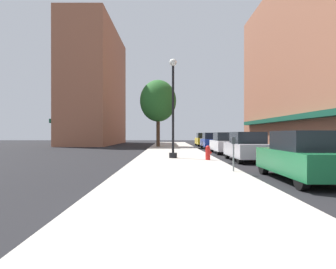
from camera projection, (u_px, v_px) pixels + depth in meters
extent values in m
plane|color=black|center=(222.00, 153.00, 23.61)|extent=(90.00, 90.00, 0.00)
cube|color=#A8A399|center=(172.00, 151.00, 24.59)|extent=(4.80, 50.00, 0.12)
cube|color=#9E6047|center=(329.00, 49.00, 27.61)|extent=(6.00, 40.00, 19.22)
cube|color=#144C38|center=(294.00, 117.00, 27.62)|extent=(0.90, 34.00, 0.50)
cube|color=#9E6047|center=(95.00, 87.00, 42.53)|extent=(6.00, 18.00, 16.71)
cube|color=#144C38|center=(72.00, 123.00, 42.53)|extent=(0.90, 15.30, 0.50)
cylinder|color=black|center=(172.00, 155.00, 17.29)|extent=(0.48, 0.48, 0.30)
cylinder|color=black|center=(172.00, 109.00, 17.28)|extent=(0.14, 0.14, 5.20)
sphere|color=silver|center=(172.00, 63.00, 17.28)|extent=(0.44, 0.44, 0.44)
cylinder|color=red|center=(207.00, 154.00, 15.97)|extent=(0.26, 0.26, 0.62)
sphere|color=red|center=(207.00, 148.00, 15.97)|extent=(0.24, 0.24, 0.24)
cylinder|color=red|center=(209.00, 153.00, 15.97)|extent=(0.12, 0.10, 0.10)
cylinder|color=slate|center=(232.00, 158.00, 11.15)|extent=(0.06, 0.06, 1.05)
cube|color=#33383D|center=(232.00, 141.00, 11.14)|extent=(0.14, 0.09, 0.26)
cylinder|color=#422D1E|center=(157.00, 130.00, 32.33)|extent=(0.40, 0.40, 3.59)
ellipsoid|color=#235B23|center=(157.00, 101.00, 32.32)|extent=(4.03, 4.03, 4.63)
cylinder|color=black|center=(262.00, 166.00, 11.20)|extent=(0.22, 0.64, 0.64)
cylinder|color=black|center=(303.00, 166.00, 11.21)|extent=(0.22, 0.64, 0.64)
cylinder|color=black|center=(301.00, 179.00, 8.00)|extent=(0.22, 0.64, 0.64)
cube|color=#196638|center=(302.00, 162.00, 9.60)|extent=(1.80, 4.30, 0.76)
cube|color=black|center=(304.00, 141.00, 9.45)|extent=(1.56, 2.20, 0.64)
cylinder|color=black|center=(226.00, 154.00, 18.10)|extent=(0.22, 0.64, 0.64)
cylinder|color=black|center=(251.00, 154.00, 18.10)|extent=(0.22, 0.64, 0.64)
cylinder|color=black|center=(239.00, 158.00, 14.90)|extent=(0.22, 0.64, 0.64)
cylinder|color=black|center=(269.00, 158.00, 14.90)|extent=(0.22, 0.64, 0.64)
cube|color=#B2B2BA|center=(245.00, 150.00, 16.50)|extent=(1.80, 4.30, 0.76)
cube|color=black|center=(246.00, 138.00, 16.35)|extent=(1.56, 2.20, 0.64)
cylinder|color=black|center=(211.00, 148.00, 24.39)|extent=(0.22, 0.64, 0.64)
cylinder|color=black|center=(229.00, 148.00, 24.39)|extent=(0.22, 0.64, 0.64)
cylinder|color=black|center=(217.00, 151.00, 21.19)|extent=(0.22, 0.64, 0.64)
cylinder|color=black|center=(239.00, 151.00, 21.19)|extent=(0.22, 0.64, 0.64)
cube|color=silver|center=(224.00, 145.00, 22.79)|extent=(1.80, 4.30, 0.76)
cube|color=black|center=(224.00, 136.00, 22.64)|extent=(1.56, 2.20, 0.64)
cylinder|color=black|center=(201.00, 145.00, 31.70)|extent=(0.22, 0.64, 0.64)
cylinder|color=black|center=(215.00, 145.00, 31.70)|extent=(0.22, 0.64, 0.64)
cylinder|color=black|center=(204.00, 146.00, 28.50)|extent=(0.22, 0.64, 0.64)
cylinder|color=black|center=(220.00, 146.00, 28.50)|extent=(0.22, 0.64, 0.64)
cube|color=#1E389E|center=(210.00, 143.00, 30.10)|extent=(1.80, 4.30, 0.76)
cube|color=black|center=(210.00, 136.00, 29.95)|extent=(1.56, 2.20, 0.64)
cylinder|color=black|center=(195.00, 143.00, 38.24)|extent=(0.22, 0.64, 0.64)
cylinder|color=black|center=(207.00, 143.00, 38.25)|extent=(0.22, 0.64, 0.64)
cylinder|color=black|center=(197.00, 144.00, 35.04)|extent=(0.22, 0.64, 0.64)
cylinder|color=black|center=(210.00, 144.00, 35.05)|extent=(0.22, 0.64, 0.64)
cube|color=gold|center=(202.00, 141.00, 36.64)|extent=(1.80, 4.30, 0.76)
cube|color=black|center=(202.00, 135.00, 36.49)|extent=(1.56, 2.20, 0.64)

